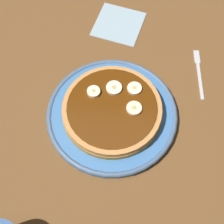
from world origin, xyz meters
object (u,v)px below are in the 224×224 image
at_px(banana_slice_2, 115,88).
at_px(napkin, 119,24).
at_px(banana_slice_0, 134,109).
at_px(banana_slice_3, 94,92).
at_px(banana_slice_1, 134,88).
at_px(plate, 112,114).
at_px(fork, 199,71).
at_px(pancake_stack, 114,109).

height_order(banana_slice_2, napkin, banana_slice_2).
height_order(banana_slice_0, napkin, banana_slice_0).
bearing_deg(banana_slice_3, napkin, 171.85).
distance_m(banana_slice_1, banana_slice_3, 0.08).
height_order(plate, fork, plate).
bearing_deg(plate, banana_slice_1, 137.93).
xyz_separation_m(banana_slice_0, banana_slice_1, (-0.05, -0.00, -0.00)).
bearing_deg(banana_slice_2, fork, 116.14).
distance_m(banana_slice_1, napkin, 0.21).
height_order(banana_slice_1, fork, banana_slice_1).
relative_size(banana_slice_3, napkin, 0.24).
relative_size(banana_slice_0, banana_slice_3, 1.15).
relative_size(banana_slice_0, banana_slice_1, 1.04).
bearing_deg(banana_slice_0, pancake_stack, -95.49).
bearing_deg(banana_slice_0, banana_slice_1, -177.20).
bearing_deg(fork, napkin, -122.06).
bearing_deg(napkin, fork, 57.94).
relative_size(banana_slice_1, napkin, 0.27).
xyz_separation_m(banana_slice_1, fork, (-0.09, 0.14, -0.04)).
height_order(pancake_stack, banana_slice_3, banana_slice_3).
height_order(pancake_stack, banana_slice_1, banana_slice_1).
xyz_separation_m(pancake_stack, banana_slice_2, (-0.04, -0.00, 0.02)).
height_order(banana_slice_3, fork, banana_slice_3).
xyz_separation_m(pancake_stack, napkin, (-0.25, -0.01, -0.03)).
bearing_deg(plate, napkin, -178.10).
xyz_separation_m(banana_slice_2, fork, (-0.09, 0.18, -0.04)).
bearing_deg(pancake_stack, banana_slice_2, -179.01).
distance_m(banana_slice_0, fork, 0.20).
bearing_deg(banana_slice_2, plate, -3.61).
bearing_deg(banana_slice_1, plate, -42.07).
bearing_deg(banana_slice_3, pancake_stack, 59.08).
xyz_separation_m(banana_slice_0, banana_slice_3, (-0.03, -0.08, 0.00)).
bearing_deg(banana_slice_0, banana_slice_2, -136.79).
xyz_separation_m(banana_slice_0, banana_slice_2, (-0.04, -0.04, 0.00)).
bearing_deg(banana_slice_1, banana_slice_0, 2.80).
bearing_deg(fork, banana_slice_1, -58.84).
height_order(banana_slice_1, banana_slice_2, same).
distance_m(banana_slice_2, napkin, 0.21).
height_order(banana_slice_2, fork, banana_slice_2).
distance_m(plate, banana_slice_2, 0.06).
relative_size(banana_slice_2, banana_slice_3, 1.22).
relative_size(banana_slice_0, banana_slice_2, 0.95).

